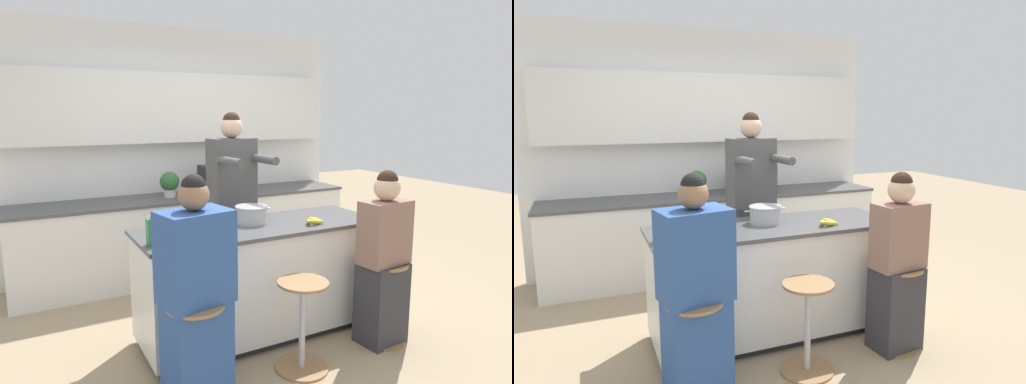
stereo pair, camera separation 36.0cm
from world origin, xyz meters
TOP-DOWN VIEW (x-y plane):
  - ground_plane at (0.00, 0.00)m, footprint 16.00×16.00m
  - wall_back at (0.00, 1.92)m, footprint 3.95×0.22m
  - back_counter at (0.00, 1.60)m, footprint 3.67×0.67m
  - kitchen_island at (0.00, 0.00)m, footprint 1.95×0.70m
  - bar_stool_leftmost at (-0.78, -0.61)m, footprint 0.38×0.38m
  - bar_stool_center at (0.00, -0.61)m, footprint 0.38×0.38m
  - bar_stool_rightmost at (0.78, -0.57)m, footprint 0.38×0.38m
  - person_cooking at (0.03, 0.56)m, footprint 0.44×0.58m
  - person_wrapped_blanket at (-0.76, -0.58)m, footprint 0.46×0.36m
  - person_seated_near at (0.76, -0.58)m, footprint 0.40×0.30m
  - cooking_pot at (-0.03, 0.08)m, footprint 0.35×0.26m
  - fruit_bowl at (-0.67, 0.24)m, footprint 0.17×0.17m
  - coffee_cup_near at (-0.74, -0.16)m, footprint 0.10×0.07m
  - coffee_cup_far at (-0.62, -0.01)m, footprint 0.11×0.08m
  - banana_bunch at (0.37, -0.19)m, footprint 0.19×0.13m
  - juice_carton at (-0.90, -0.16)m, footprint 0.07×0.07m
  - microwave at (0.39, 1.55)m, footprint 0.50×0.33m
  - potted_plant at (-0.22, 1.60)m, footprint 0.21×0.21m

SIDE VIEW (x-z plane):
  - ground_plane at x=0.00m, z-range 0.00..0.00m
  - bar_stool_leftmost at x=-0.78m, z-range 0.02..0.66m
  - bar_stool_center at x=0.00m, z-range 0.02..0.66m
  - bar_stool_rightmost at x=0.78m, z-range 0.02..0.66m
  - back_counter at x=0.00m, z-range 0.00..0.88m
  - kitchen_island at x=0.00m, z-range 0.01..0.91m
  - person_seated_near at x=0.76m, z-range -0.06..1.30m
  - person_wrapped_blanket at x=-0.76m, z-range -0.04..1.39m
  - person_cooking at x=0.03m, z-range 0.00..1.78m
  - banana_bunch at x=0.37m, z-range 0.90..0.96m
  - fruit_bowl at x=-0.67m, z-range 0.91..0.98m
  - coffee_cup_near at x=-0.74m, z-range 0.91..0.99m
  - coffee_cup_far at x=-0.62m, z-range 0.91..0.99m
  - cooking_pot at x=-0.03m, z-range 0.91..1.04m
  - juice_carton at x=-0.90m, z-range 0.90..1.10m
  - potted_plant at x=-0.22m, z-range 0.90..1.17m
  - microwave at x=0.39m, z-range 0.88..1.20m
  - wall_back at x=0.00m, z-range 0.19..2.89m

